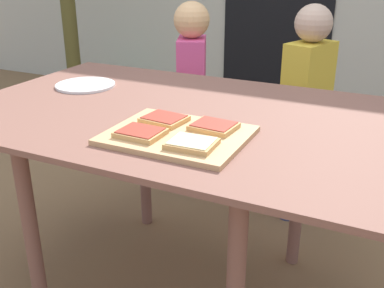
# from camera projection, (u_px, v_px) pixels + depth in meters

# --- Properties ---
(ground_plane) EXTENTS (16.00, 16.00, 0.00)m
(ground_plane) POSITION_uv_depth(u_px,v_px,m) (179.00, 287.00, 1.85)
(ground_plane) COLOR brown
(dining_table) EXTENTS (1.49, 0.97, 0.74)m
(dining_table) POSITION_uv_depth(u_px,v_px,m) (177.00, 136.00, 1.60)
(dining_table) COLOR brown
(dining_table) RESTS_ON ground
(cutting_board) EXTENTS (0.39, 0.32, 0.02)m
(cutting_board) POSITION_uv_depth(u_px,v_px,m) (178.00, 135.00, 1.33)
(cutting_board) COLOR tan
(cutting_board) RESTS_ON dining_table
(pizza_slice_far_left) EXTENTS (0.14, 0.12, 0.02)m
(pizza_slice_far_left) POSITION_uv_depth(u_px,v_px,m) (164.00, 119.00, 1.41)
(pizza_slice_far_left) COLOR tan
(pizza_slice_far_left) RESTS_ON cutting_board
(pizza_slice_near_right) EXTENTS (0.13, 0.11, 0.02)m
(pizza_slice_near_right) POSITION_uv_depth(u_px,v_px,m) (192.00, 143.00, 1.23)
(pizza_slice_near_right) COLOR tan
(pizza_slice_near_right) RESTS_ON cutting_board
(pizza_slice_far_right) EXTENTS (0.13, 0.12, 0.02)m
(pizza_slice_far_right) POSITION_uv_depth(u_px,v_px,m) (214.00, 126.00, 1.35)
(pizza_slice_far_right) COLOR tan
(pizza_slice_far_right) RESTS_ON cutting_board
(pizza_slice_near_left) EXTENTS (0.13, 0.11, 0.02)m
(pizza_slice_near_left) POSITION_uv_depth(u_px,v_px,m) (140.00, 133.00, 1.30)
(pizza_slice_near_left) COLOR tan
(pizza_slice_near_left) RESTS_ON cutting_board
(plate_white_left) EXTENTS (0.24, 0.24, 0.01)m
(plate_white_left) POSITION_uv_depth(u_px,v_px,m) (85.00, 85.00, 1.85)
(plate_white_left) COLOR silver
(plate_white_left) RESTS_ON dining_table
(child_left) EXTENTS (0.22, 0.28, 1.02)m
(child_left) POSITION_uv_depth(u_px,v_px,m) (192.00, 85.00, 2.43)
(child_left) COLOR navy
(child_left) RESTS_ON ground
(child_right) EXTENTS (0.21, 0.27, 1.04)m
(child_right) POSITION_uv_depth(u_px,v_px,m) (306.00, 102.00, 2.16)
(child_right) COLOR #3B4067
(child_right) RESTS_ON ground
(garden_hose_coil) EXTENTS (0.42, 0.42, 0.03)m
(garden_hose_coil) POSITION_uv_depth(u_px,v_px,m) (109.00, 98.00, 4.20)
(garden_hose_coil) COLOR #1FBF6C
(garden_hose_coil) RESTS_ON ground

